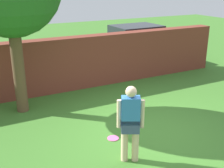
{
  "coord_description": "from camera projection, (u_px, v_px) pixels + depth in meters",
  "views": [
    {
      "loc": [
        -3.74,
        -5.09,
        3.47
      ],
      "look_at": [
        -0.54,
        1.07,
        1.0
      ],
      "focal_mm": 46.2,
      "sensor_mm": 36.0,
      "label": 1
    }
  ],
  "objects": [
    {
      "name": "frisbee_pink",
      "position": [
        113.0,
        138.0,
        6.75
      ],
      "size": [
        0.27,
        0.27,
        0.02
      ],
      "primitive_type": "cylinder",
      "color": "pink",
      "rests_on": "ground"
    },
    {
      "name": "brick_wall",
      "position": [
        46.0,
        67.0,
        9.28
      ],
      "size": [
        13.49,
        0.5,
        1.77
      ],
      "primitive_type": "cube",
      "color": "brown",
      "rests_on": "ground"
    },
    {
      "name": "person",
      "position": [
        130.0,
        121.0,
        5.64
      ],
      "size": [
        0.49,
        0.36,
        1.62
      ],
      "rotation": [
        0.0,
        0.0,
        2.66
      ],
      "color": "beige",
      "rests_on": "ground"
    },
    {
      "name": "car",
      "position": [
        136.0,
        45.0,
        12.5
      ],
      "size": [
        4.24,
        2.01,
        1.72
      ],
      "rotation": [
        0.0,
        0.0,
        3.17
      ],
      "color": "#0C4C2D",
      "rests_on": "ground"
    },
    {
      "name": "ground_plane",
      "position": [
        152.0,
        132.0,
        7.04
      ],
      "size": [
        40.0,
        40.0,
        0.0
      ],
      "primitive_type": "plane",
      "color": "#3D7528"
    }
  ]
}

